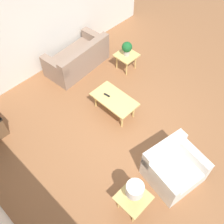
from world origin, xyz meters
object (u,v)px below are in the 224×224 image
table_lamp (135,190)px  coffee_table (114,100)px  side_table_lamp (133,199)px  sofa (78,59)px  potted_plant (127,48)px  armchair (173,168)px  side_table_plant (126,57)px

table_lamp → coffee_table: bearing=-37.9°
coffee_table → side_table_lamp: size_ratio=2.00×
sofa → potted_plant: potted_plant is taller
sofa → side_table_lamp: bearing=58.1°
sofa → table_lamp: 4.11m
armchair → side_table_lamp: (0.13, 1.03, 0.10)m
side_table_plant → potted_plant: 0.29m
side_table_lamp → table_lamp: table_lamp is taller
sofa → table_lamp: size_ratio=3.72×
coffee_table → sofa: bearing=-14.1°
armchair → side_table_lamp: size_ratio=2.10×
coffee_table → armchair: bearing=168.6°
armchair → potted_plant: potted_plant is taller
armchair → coffee_table: armchair is taller
sofa → coffee_table: bearing=71.4°
coffee_table → side_table_lamp: bearing=142.1°
armchair → side_table_plant: bearing=68.8°
armchair → table_lamp: table_lamp is taller
armchair → side_table_plant: (2.78, -1.72, 0.10)m
side_table_plant → potted_plant: bearing=-45.0°
armchair → side_table_lamp: bearing=-176.4°
side_table_lamp → potted_plant: size_ratio=1.38×
side_table_plant → side_table_lamp: bearing=134.0°
side_table_lamp → potted_plant: 3.83m
table_lamp → armchair: bearing=-97.0°
armchair → table_lamp: size_ratio=2.32×
coffee_table → potted_plant: bearing=-58.0°
table_lamp → side_table_lamp: bearing=135.0°
coffee_table → table_lamp: table_lamp is taller
potted_plant → side_table_plant: bearing=135.0°
side_table_plant → table_lamp: bearing=134.0°
armchair → sofa: bearing=87.9°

